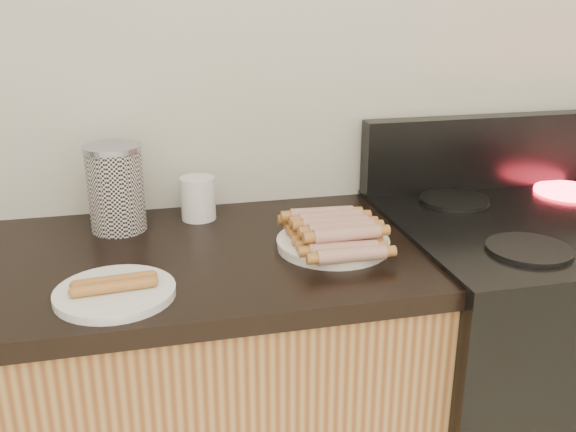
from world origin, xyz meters
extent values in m
cube|color=silver|center=(0.00, 2.00, 1.30)|extent=(4.00, 0.04, 2.60)
cube|color=black|center=(0.78, 1.68, 0.45)|extent=(0.76, 0.65, 0.90)
cube|color=black|center=(0.78, 1.68, 0.91)|extent=(0.76, 0.65, 0.01)
cube|color=black|center=(0.78, 1.96, 1.01)|extent=(0.76, 0.06, 0.20)
cylinder|color=black|center=(0.61, 1.51, 0.92)|extent=(0.18, 0.18, 0.01)
cylinder|color=black|center=(0.61, 1.84, 0.92)|extent=(0.18, 0.18, 0.01)
cylinder|color=#FF1E2D|center=(0.95, 1.84, 0.92)|extent=(0.18, 0.18, 0.01)
cylinder|color=white|center=(0.22, 1.64, 0.91)|extent=(0.26, 0.26, 0.02)
cylinder|color=white|center=(-0.24, 1.51, 0.91)|extent=(0.28, 0.28, 0.02)
cylinder|color=maroon|center=(0.22, 1.53, 0.93)|extent=(0.14, 0.04, 0.03)
cylinder|color=maroon|center=(0.22, 1.56, 0.93)|extent=(0.14, 0.04, 0.03)
cylinder|color=maroon|center=(0.22, 1.59, 0.93)|extent=(0.14, 0.04, 0.03)
cylinder|color=maroon|center=(0.22, 1.63, 0.93)|extent=(0.14, 0.04, 0.03)
cylinder|color=maroon|center=(0.22, 1.66, 0.93)|extent=(0.14, 0.04, 0.03)
cylinder|color=maroon|center=(0.22, 1.69, 0.93)|extent=(0.14, 0.04, 0.03)
cylinder|color=maroon|center=(0.22, 1.72, 0.93)|extent=(0.14, 0.04, 0.03)
cylinder|color=maroon|center=(0.22, 1.76, 0.93)|extent=(0.14, 0.04, 0.03)
cylinder|color=maroon|center=(0.22, 1.58, 0.96)|extent=(0.14, 0.04, 0.03)
cylinder|color=maroon|center=(0.22, 1.61, 0.96)|extent=(0.14, 0.04, 0.03)
cylinder|color=maroon|center=(0.22, 1.64, 0.96)|extent=(0.14, 0.04, 0.03)
cylinder|color=maroon|center=(0.22, 1.68, 0.96)|extent=(0.14, 0.04, 0.03)
cylinder|color=maroon|center=(0.22, 1.71, 0.96)|extent=(0.14, 0.04, 0.03)
cylinder|color=#B9814D|center=(-0.24, 1.50, 0.93)|extent=(0.14, 0.03, 0.02)
cylinder|color=#B9814D|center=(-0.24, 1.52, 0.93)|extent=(0.14, 0.03, 0.02)
cylinder|color=silver|center=(-0.24, 1.87, 1.00)|extent=(0.13, 0.13, 0.19)
cylinder|color=silver|center=(-0.24, 1.87, 1.10)|extent=(0.13, 0.13, 0.01)
cylinder|color=white|center=(-0.05, 1.90, 0.95)|extent=(0.09, 0.09, 0.11)
camera|label=1|loc=(-0.17, 0.40, 1.44)|focal=40.00mm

